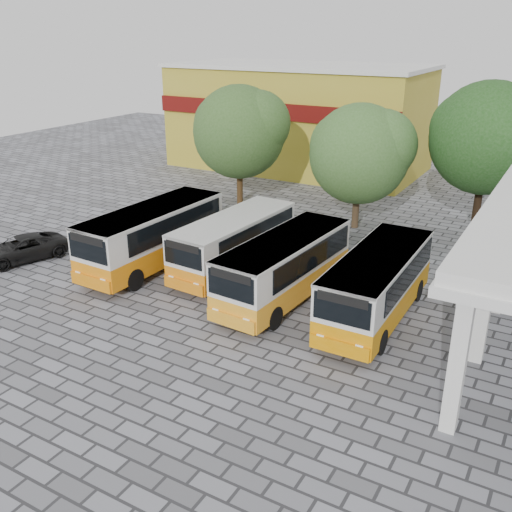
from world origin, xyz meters
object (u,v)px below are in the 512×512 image
Objects in this scene: bus_far_left at (153,233)px; bus_centre_right at (285,265)px; bus_centre_left at (234,240)px; bus_far_right at (377,282)px; parked_car at (21,249)px.

bus_far_left reaches higher than bus_centre_right.
bus_centre_right is at bearing 0.80° from bus_far_left.
bus_centre_left is 0.99× the size of bus_far_right.
parked_car is (-17.55, -2.86, -0.99)m from bus_far_right.
bus_centre_left is 3.85m from bus_centre_right.
bus_centre_left reaches higher than parked_car.
bus_centre_left is 7.62m from bus_far_right.
bus_far_left is 1.07× the size of bus_far_right.
bus_far_left is at bearing -177.09° from bus_centre_right.
bus_centre_right reaches higher than bus_far_right.
bus_far_left is at bearing -155.35° from bus_centre_left.
bus_centre_right is 13.84m from parked_car.
parked_car is at bearing -165.05° from bus_centre_right.
bus_centre_right is at bearing -20.84° from bus_centre_left.
parked_car is at bearing -154.47° from bus_far_left.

